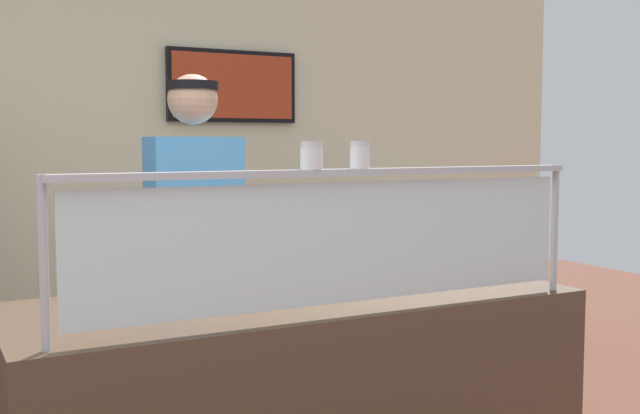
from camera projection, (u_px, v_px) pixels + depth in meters
name	position (u px, v px, depth m)	size (l,w,h in m)	color
shop_rear_unit	(135.00, 163.00, 4.50)	(6.33, 0.13, 2.70)	beige
sneeze_guard	(344.00, 223.00, 2.30)	(1.75, 0.06, 0.45)	#B2B5BC
pizza_tray	(226.00, 295.00, 2.56)	(0.45, 0.45, 0.04)	#9EA0A8
pizza_server	(224.00, 289.00, 2.53)	(0.07, 0.28, 0.01)	#ADAFB7
parmesan_shaker	(312.00, 157.00, 2.24)	(0.07, 0.07, 0.08)	white
pepper_flake_shaker	(360.00, 157.00, 2.31)	(0.06, 0.06, 0.08)	white
worker_figure	(196.00, 254.00, 3.23)	(0.41, 0.50, 1.76)	#23232D
prep_shelf	(421.00, 302.00, 4.95)	(0.70, 0.55, 0.89)	#B7BABF
pizza_box_stack	(421.00, 224.00, 4.90)	(0.47, 0.47, 0.14)	silver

